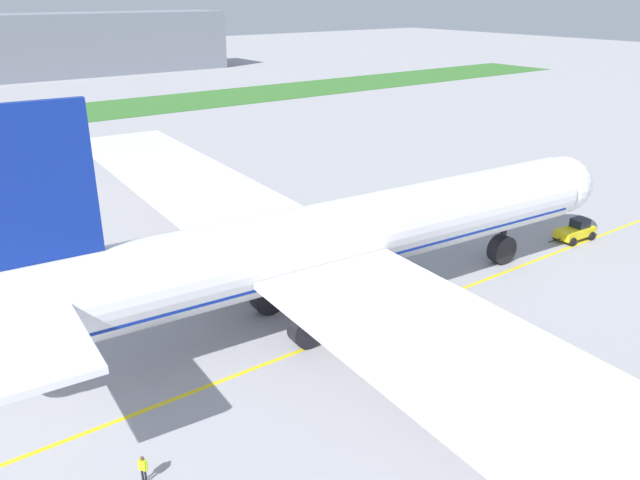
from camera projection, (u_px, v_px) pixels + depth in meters
ground_plane at (338, 312)px, 51.61m from camera, size 600.00×600.00×0.00m
apron_taxi_line at (363, 327)px, 49.28m from camera, size 280.00×0.36×0.01m
grass_median_strip at (25, 118)px, 129.08m from camera, size 320.00×24.00×0.10m
airliner_foreground at (321, 243)px, 48.36m from camera, size 61.49×98.67×18.76m
pushback_tug at (576, 231)px, 66.07m from camera, size 6.27×2.57×2.24m
ground_crew_marshaller_front at (143, 467)px, 33.39m from camera, size 0.44×0.50×1.65m
ground_crew_wingwalker_starboard at (172, 280)px, 54.89m from camera, size 0.44×0.50×1.65m
terminal_building at (57, 45)px, 189.55m from camera, size 102.99×20.00×18.00m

